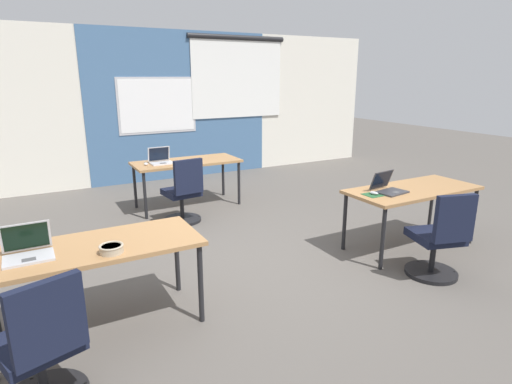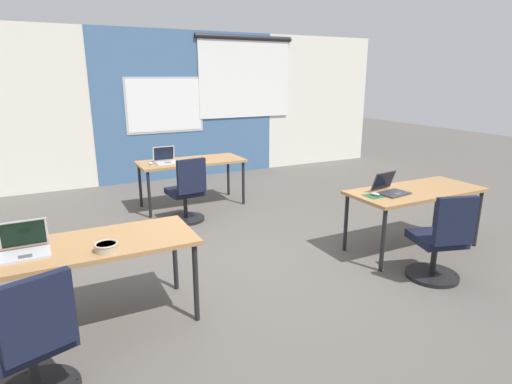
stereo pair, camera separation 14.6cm
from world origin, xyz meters
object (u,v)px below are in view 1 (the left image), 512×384
(laptop_far_left, at_px, (161,160))
(mouse_far_left, at_px, (146,164))
(desk_far_center, at_px, (187,165))
(chair_near_right_inner, at_px, (439,243))
(mouse_near_right_inner, at_px, (374,193))
(laptop_near_left_end, at_px, (28,250))
(desk_near_left, at_px, (95,252))
(chair_near_left_end, at_px, (43,355))
(desk_near_right, at_px, (413,193))
(chair_far_left, at_px, (184,196))
(snack_bowl, at_px, (111,248))
(laptop_near_right_inner, at_px, (388,188))

(laptop_far_left, relative_size, mouse_far_left, 3.09)
(desk_far_center, xyz_separation_m, chair_near_right_inner, (1.36, -3.51, -0.28))
(mouse_near_right_inner, bearing_deg, laptop_near_left_end, -179.79)
(desk_near_left, relative_size, chair_near_left_end, 1.74)
(desk_near_right, height_order, chair_far_left, chair_far_left)
(desk_near_left, height_order, laptop_near_left_end, laptop_near_left_end)
(chair_near_right_inner, bearing_deg, laptop_far_left, -46.75)
(mouse_near_right_inner, distance_m, chair_far_left, 2.57)
(chair_near_left_end, bearing_deg, laptop_near_left_end, -107.05)
(desk_near_left, relative_size, snack_bowl, 9.01)
(snack_bowl, bearing_deg, chair_near_left_end, -134.98)
(desk_far_center, xyz_separation_m, laptop_far_left, (-0.39, 0.01, 0.11))
(desk_far_center, bearing_deg, snack_bowl, -118.86)
(desk_far_center, distance_m, mouse_near_right_inner, 3.02)
(mouse_far_left, bearing_deg, chair_far_left, -65.76)
(desk_far_center, distance_m, laptop_near_left_end, 3.56)
(laptop_far_left, bearing_deg, desk_near_left, -117.39)
(desk_near_right, relative_size, chair_near_left_end, 1.74)
(desk_near_right, distance_m, chair_far_left, 2.95)
(desk_near_left, bearing_deg, mouse_near_right_inner, 0.23)
(desk_near_right, xyz_separation_m, laptop_far_left, (-2.14, 2.81, 0.11))
(snack_bowl, bearing_deg, desk_near_left, 112.87)
(chair_near_right_inner, height_order, chair_near_left_end, same)
(laptop_near_left_end, xyz_separation_m, mouse_far_left, (1.57, 2.79, -0.03))
(laptop_near_left_end, bearing_deg, laptop_far_left, 56.81)
(chair_near_right_inner, xyz_separation_m, mouse_far_left, (-1.98, 3.50, 0.36))
(desk_far_center, distance_m, laptop_far_left, 0.41)
(mouse_near_right_inner, bearing_deg, chair_near_left_end, -167.35)
(mouse_near_right_inner, xyz_separation_m, chair_near_left_end, (-3.33, -0.75, -0.36))
(laptop_near_left_end, xyz_separation_m, chair_near_left_end, (0.01, -0.74, -0.39))
(mouse_far_left, distance_m, snack_bowl, 3.18)
(laptop_near_right_inner, distance_m, snack_bowl, 3.04)
(desk_near_right, xyz_separation_m, chair_near_right_inner, (-0.39, -0.71, -0.28))
(desk_near_left, height_order, snack_bowl, snack_bowl)
(desk_near_right, distance_m, snack_bowl, 3.42)
(desk_near_right, height_order, desk_far_center, same)
(desk_near_right, bearing_deg, chair_far_left, 134.50)
(chair_near_right_inner, bearing_deg, laptop_near_left_end, 5.54)
(laptop_near_right_inner, distance_m, mouse_near_right_inner, 0.22)
(laptop_near_right_inner, height_order, chair_near_right_inner, laptop_near_right_inner)
(desk_near_left, height_order, mouse_far_left, mouse_far_left)
(desk_far_center, bearing_deg, laptop_near_right_inner, -63.69)
(desk_far_center, height_order, laptop_near_left_end, laptop_near_left_end)
(laptop_near_left_end, relative_size, chair_near_left_end, 0.36)
(laptop_near_right_inner, height_order, laptop_far_left, laptop_far_left)
(chair_far_left, bearing_deg, desk_far_center, -120.00)
(mouse_far_left, height_order, chair_far_left, chair_far_left)
(laptop_near_right_inner, xyz_separation_m, mouse_near_right_inner, (-0.22, -0.01, -0.03))
(desk_far_center, bearing_deg, laptop_near_left_end, -128.12)
(chair_far_left, relative_size, snack_bowl, 5.18)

